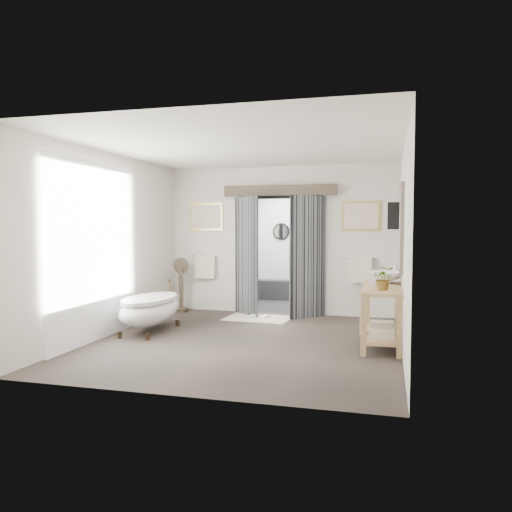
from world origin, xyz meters
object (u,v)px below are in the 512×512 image
object	(u,v)px
vanity	(380,310)
rug	(258,318)
clawfoot_tub	(150,309)
basin	(386,278)

from	to	relation	value
vanity	rug	size ratio (longest dim) A/B	1.33
clawfoot_tub	basin	world-z (taller)	basin
vanity	basin	xyz separation A→B (m)	(0.07, 0.44, 0.44)
clawfoot_tub	basin	xyz separation A→B (m)	(3.72, 0.50, 0.56)
clawfoot_tub	vanity	world-z (taller)	vanity
basin	rug	bearing A→B (deg)	159.83
rug	basin	distance (m)	2.70
basin	vanity	bearing A→B (deg)	-93.80
clawfoot_tub	rug	size ratio (longest dim) A/B	1.33
clawfoot_tub	rug	world-z (taller)	clawfoot_tub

